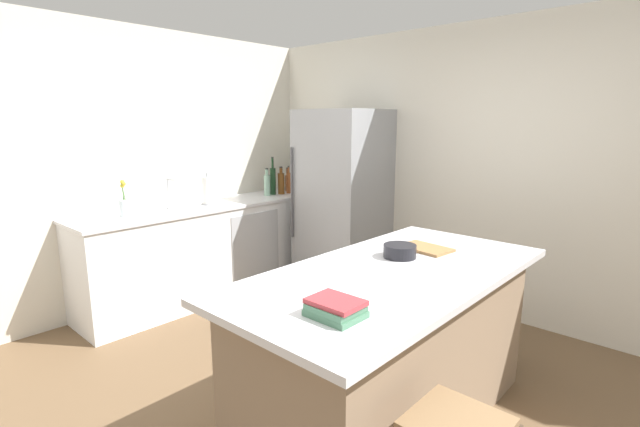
{
  "coord_description": "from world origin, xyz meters",
  "views": [
    {
      "loc": [
        1.73,
        -1.76,
        1.75
      ],
      "look_at": [
        -0.75,
        0.95,
        1.0
      ],
      "focal_mm": 25.57,
      "sensor_mm": 36.0,
      "label": 1
    }
  ],
  "objects_px": {
    "kitchen_island": "(390,346)",
    "flower_vase": "(125,205)",
    "sink_faucet": "(169,192)",
    "syrup_bottle": "(288,182)",
    "mixing_bowl": "(400,251)",
    "vinegar_bottle": "(289,182)",
    "wine_bottle": "(273,180)",
    "cookbook_stack": "(336,308)",
    "cutting_board": "(425,248)",
    "paper_towel_roll": "(207,191)",
    "whiskey_bottle": "(281,183)",
    "olive_oil_bottle": "(296,179)",
    "refrigerator": "(342,201)",
    "gin_bottle": "(267,184)"
  },
  "relations": [
    {
      "from": "kitchen_island",
      "to": "flower_vase",
      "type": "height_order",
      "value": "flower_vase"
    },
    {
      "from": "sink_faucet",
      "to": "syrup_bottle",
      "type": "distance_m",
      "value": 1.52
    },
    {
      "from": "mixing_bowl",
      "to": "vinegar_bottle",
      "type": "bearing_deg",
      "value": 151.26
    },
    {
      "from": "wine_bottle",
      "to": "cookbook_stack",
      "type": "bearing_deg",
      "value": -37.13
    },
    {
      "from": "flower_vase",
      "to": "cookbook_stack",
      "type": "height_order",
      "value": "flower_vase"
    },
    {
      "from": "kitchen_island",
      "to": "flower_vase",
      "type": "distance_m",
      "value": 2.6
    },
    {
      "from": "syrup_bottle",
      "to": "cookbook_stack",
      "type": "distance_m",
      "value": 3.53
    },
    {
      "from": "kitchen_island",
      "to": "cutting_board",
      "type": "xyz_separation_m",
      "value": [
        -0.08,
        0.5,
        0.47
      ]
    },
    {
      "from": "paper_towel_roll",
      "to": "cutting_board",
      "type": "xyz_separation_m",
      "value": [
        2.4,
        0.04,
        -0.13
      ]
    },
    {
      "from": "kitchen_island",
      "to": "sink_faucet",
      "type": "relative_size",
      "value": 6.81
    },
    {
      "from": "mixing_bowl",
      "to": "cutting_board",
      "type": "relative_size",
      "value": 0.59
    },
    {
      "from": "whiskey_bottle",
      "to": "mixing_bowl",
      "type": "height_order",
      "value": "whiskey_bottle"
    },
    {
      "from": "whiskey_bottle",
      "to": "cookbook_stack",
      "type": "xyz_separation_m",
      "value": [
        2.6,
        -2.09,
        -0.1
      ]
    },
    {
      "from": "sink_faucet",
      "to": "vinegar_bottle",
      "type": "xyz_separation_m",
      "value": [
        0.12,
        1.42,
        -0.03
      ]
    },
    {
      "from": "olive_oil_bottle",
      "to": "cookbook_stack",
      "type": "xyz_separation_m",
      "value": [
        2.66,
        -2.39,
        -0.1
      ]
    },
    {
      "from": "refrigerator",
      "to": "cutting_board",
      "type": "relative_size",
      "value": 5.49
    },
    {
      "from": "refrigerator",
      "to": "syrup_bottle",
      "type": "height_order",
      "value": "refrigerator"
    },
    {
      "from": "flower_vase",
      "to": "syrup_bottle",
      "type": "relative_size",
      "value": 1.15
    },
    {
      "from": "refrigerator",
      "to": "syrup_bottle",
      "type": "distance_m",
      "value": 0.9
    },
    {
      "from": "vinegar_bottle",
      "to": "cookbook_stack",
      "type": "distance_m",
      "value": 3.38
    },
    {
      "from": "sink_faucet",
      "to": "whiskey_bottle",
      "type": "bearing_deg",
      "value": 85.61
    },
    {
      "from": "refrigerator",
      "to": "wine_bottle",
      "type": "xyz_separation_m",
      "value": [
        -0.83,
        -0.22,
        0.17
      ]
    },
    {
      "from": "vinegar_bottle",
      "to": "whiskey_bottle",
      "type": "relative_size",
      "value": 1.0
    },
    {
      "from": "olive_oil_bottle",
      "to": "cookbook_stack",
      "type": "distance_m",
      "value": 3.58
    },
    {
      "from": "cookbook_stack",
      "to": "flower_vase",
      "type": "bearing_deg",
      "value": 173.06
    },
    {
      "from": "olive_oil_bottle",
      "to": "mixing_bowl",
      "type": "distance_m",
      "value": 2.8
    },
    {
      "from": "kitchen_island",
      "to": "syrup_bottle",
      "type": "distance_m",
      "value": 3.05
    },
    {
      "from": "wine_bottle",
      "to": "gin_bottle",
      "type": "xyz_separation_m",
      "value": [
        0.01,
        -0.09,
        -0.04
      ]
    },
    {
      "from": "refrigerator",
      "to": "cookbook_stack",
      "type": "relative_size",
      "value": 8.07
    },
    {
      "from": "flower_vase",
      "to": "cutting_board",
      "type": "relative_size",
      "value": 0.93
    },
    {
      "from": "syrup_bottle",
      "to": "cutting_board",
      "type": "bearing_deg",
      "value": -24.21
    },
    {
      "from": "paper_towel_roll",
      "to": "cookbook_stack",
      "type": "bearing_deg",
      "value": -23.36
    },
    {
      "from": "olive_oil_bottle",
      "to": "cutting_board",
      "type": "height_order",
      "value": "olive_oil_bottle"
    },
    {
      "from": "vinegar_bottle",
      "to": "cutting_board",
      "type": "bearing_deg",
      "value": -23.33
    },
    {
      "from": "refrigerator",
      "to": "whiskey_bottle",
      "type": "xyz_separation_m",
      "value": [
        -0.79,
        -0.13,
        0.13
      ]
    },
    {
      "from": "olive_oil_bottle",
      "to": "gin_bottle",
      "type": "distance_m",
      "value": 0.48
    },
    {
      "from": "whiskey_bottle",
      "to": "syrup_bottle",
      "type": "bearing_deg",
      "value": 116.73
    },
    {
      "from": "whiskey_bottle",
      "to": "cookbook_stack",
      "type": "bearing_deg",
      "value": -38.77
    },
    {
      "from": "refrigerator",
      "to": "gin_bottle",
      "type": "xyz_separation_m",
      "value": [
        -0.82,
        -0.31,
        0.13
      ]
    },
    {
      "from": "syrup_bottle",
      "to": "cookbook_stack",
      "type": "xyz_separation_m",
      "value": [
        2.7,
        -2.28,
        -0.08
      ]
    },
    {
      "from": "paper_towel_roll",
      "to": "cutting_board",
      "type": "relative_size",
      "value": 0.92
    },
    {
      "from": "cutting_board",
      "to": "vinegar_bottle",
      "type": "bearing_deg",
      "value": 156.67
    },
    {
      "from": "gin_bottle",
      "to": "mixing_bowl",
      "type": "distance_m",
      "value": 2.55
    },
    {
      "from": "cutting_board",
      "to": "flower_vase",
      "type": "bearing_deg",
      "value": -160.73
    },
    {
      "from": "flower_vase",
      "to": "cutting_board",
      "type": "xyz_separation_m",
      "value": [
        2.44,
        0.85,
        -0.09
      ]
    },
    {
      "from": "flower_vase",
      "to": "mixing_bowl",
      "type": "bearing_deg",
      "value": 13.89
    },
    {
      "from": "flower_vase",
      "to": "whiskey_bottle",
      "type": "relative_size",
      "value": 1.03
    },
    {
      "from": "flower_vase",
      "to": "syrup_bottle",
      "type": "xyz_separation_m",
      "value": [
        -0.02,
        1.96,
        0.01
      ]
    },
    {
      "from": "whiskey_bottle",
      "to": "cutting_board",
      "type": "relative_size",
      "value": 0.91
    },
    {
      "from": "refrigerator",
      "to": "paper_towel_roll",
      "type": "height_order",
      "value": "refrigerator"
    }
  ]
}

